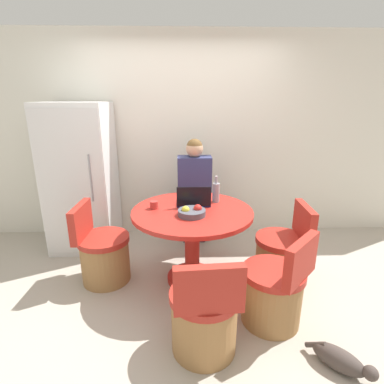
{
  "coord_description": "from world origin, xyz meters",
  "views": [
    {
      "loc": [
        -0.0,
        -2.47,
        1.81
      ],
      "look_at": [
        0.09,
        0.32,
        0.92
      ],
      "focal_mm": 28.0,
      "sensor_mm": 36.0,
      "label": 1
    }
  ],
  "objects_px": {
    "dining_table": "(192,229)",
    "fruit_bowl": "(192,212)",
    "chair_left_side": "(103,255)",
    "laptop": "(194,201)",
    "bottle": "(216,192)",
    "chair_near_camera": "(205,318)",
    "chair_near_right_corner": "(274,292)",
    "person_seated": "(194,188)",
    "chair_right_side": "(282,256)",
    "cat": "(341,360)",
    "refrigerator": "(82,178)"
  },
  "relations": [
    {
      "from": "dining_table",
      "to": "fruit_bowl",
      "type": "xyz_separation_m",
      "value": [
        -0.01,
        -0.14,
        0.23
      ]
    },
    {
      "from": "chair_left_side",
      "to": "laptop",
      "type": "distance_m",
      "value": 1.07
    },
    {
      "from": "bottle",
      "to": "laptop",
      "type": "bearing_deg",
      "value": -162.38
    },
    {
      "from": "chair_near_camera",
      "to": "chair_near_right_corner",
      "type": "distance_m",
      "value": 0.65
    },
    {
      "from": "person_seated",
      "to": "fruit_bowl",
      "type": "relative_size",
      "value": 5.31
    },
    {
      "from": "chair_right_side",
      "to": "chair_left_side",
      "type": "bearing_deg",
      "value": -89.82
    },
    {
      "from": "chair_right_side",
      "to": "laptop",
      "type": "distance_m",
      "value": 1.05
    },
    {
      "from": "laptop",
      "to": "bottle",
      "type": "distance_m",
      "value": 0.25
    },
    {
      "from": "dining_table",
      "to": "cat",
      "type": "bearing_deg",
      "value": -48.21
    },
    {
      "from": "chair_right_side",
      "to": "bottle",
      "type": "bearing_deg",
      "value": -110.02
    },
    {
      "from": "dining_table",
      "to": "bottle",
      "type": "xyz_separation_m",
      "value": [
        0.25,
        0.23,
        0.31
      ]
    },
    {
      "from": "laptop",
      "to": "dining_table",
      "type": "bearing_deg",
      "value": 83.36
    },
    {
      "from": "refrigerator",
      "to": "fruit_bowl",
      "type": "xyz_separation_m",
      "value": [
        1.3,
        -0.98,
        -0.07
      ]
    },
    {
      "from": "dining_table",
      "to": "chair_right_side",
      "type": "distance_m",
      "value": 0.95
    },
    {
      "from": "chair_left_side",
      "to": "cat",
      "type": "distance_m",
      "value": 2.22
    },
    {
      "from": "refrigerator",
      "to": "dining_table",
      "type": "relative_size",
      "value": 1.5
    },
    {
      "from": "chair_left_side",
      "to": "laptop",
      "type": "relative_size",
      "value": 2.45
    },
    {
      "from": "person_seated",
      "to": "bottle",
      "type": "relative_size",
      "value": 4.92
    },
    {
      "from": "chair_near_right_corner",
      "to": "person_seated",
      "type": "bearing_deg",
      "value": -113.47
    },
    {
      "from": "fruit_bowl",
      "to": "dining_table",
      "type": "bearing_deg",
      "value": 86.77
    },
    {
      "from": "dining_table",
      "to": "laptop",
      "type": "height_order",
      "value": "laptop"
    },
    {
      "from": "refrigerator",
      "to": "cat",
      "type": "bearing_deg",
      "value": -40.29
    },
    {
      "from": "refrigerator",
      "to": "dining_table",
      "type": "height_order",
      "value": "refrigerator"
    },
    {
      "from": "laptop",
      "to": "bottle",
      "type": "height_order",
      "value": "bottle"
    },
    {
      "from": "refrigerator",
      "to": "laptop",
      "type": "height_order",
      "value": "refrigerator"
    },
    {
      "from": "chair_left_side",
      "to": "chair_right_side",
      "type": "distance_m",
      "value": 1.81
    },
    {
      "from": "chair_near_right_corner",
      "to": "dining_table",
      "type": "bearing_deg",
      "value": -90.0
    },
    {
      "from": "chair_left_side",
      "to": "chair_near_right_corner",
      "type": "bearing_deg",
      "value": -110.85
    },
    {
      "from": "chair_near_camera",
      "to": "bottle",
      "type": "height_order",
      "value": "bottle"
    },
    {
      "from": "chair_near_camera",
      "to": "cat",
      "type": "bearing_deg",
      "value": 163.68
    },
    {
      "from": "dining_table",
      "to": "chair_right_side",
      "type": "relative_size",
      "value": 1.43
    },
    {
      "from": "chair_near_right_corner",
      "to": "chair_near_camera",
      "type": "bearing_deg",
      "value": -21.16
    },
    {
      "from": "chair_near_camera",
      "to": "person_seated",
      "type": "distance_m",
      "value": 1.77
    },
    {
      "from": "dining_table",
      "to": "refrigerator",
      "type": "bearing_deg",
      "value": 147.26
    },
    {
      "from": "chair_right_side",
      "to": "bottle",
      "type": "xyz_separation_m",
      "value": [
        -0.65,
        0.27,
        0.6
      ]
    },
    {
      "from": "fruit_bowl",
      "to": "cat",
      "type": "relative_size",
      "value": 0.69
    },
    {
      "from": "dining_table",
      "to": "cat",
      "type": "relative_size",
      "value": 3.15
    },
    {
      "from": "person_seated",
      "to": "laptop",
      "type": "height_order",
      "value": "person_seated"
    },
    {
      "from": "refrigerator",
      "to": "chair_near_right_corner",
      "type": "bearing_deg",
      "value": -36.82
    },
    {
      "from": "chair_near_right_corner",
      "to": "person_seated",
      "type": "relative_size",
      "value": 0.6
    },
    {
      "from": "chair_left_side",
      "to": "fruit_bowl",
      "type": "bearing_deg",
      "value": -98.7
    },
    {
      "from": "chair_left_side",
      "to": "chair_near_right_corner",
      "type": "xyz_separation_m",
      "value": [
        1.55,
        -0.66,
        0.0
      ]
    },
    {
      "from": "chair_left_side",
      "to": "fruit_bowl",
      "type": "xyz_separation_m",
      "value": [
        0.89,
        -0.17,
        0.53
      ]
    },
    {
      "from": "bottle",
      "to": "cat",
      "type": "distance_m",
      "value": 1.73
    },
    {
      "from": "chair_near_right_corner",
      "to": "person_seated",
      "type": "height_order",
      "value": "person_seated"
    },
    {
      "from": "chair_near_camera",
      "to": "dining_table",
      "type": "bearing_deg",
      "value": -90.0
    },
    {
      "from": "laptop",
      "to": "fruit_bowl",
      "type": "xyz_separation_m",
      "value": [
        -0.03,
        -0.29,
        -0.01
      ]
    },
    {
      "from": "chair_left_side",
      "to": "person_seated",
      "type": "height_order",
      "value": "person_seated"
    },
    {
      "from": "dining_table",
      "to": "chair_near_right_corner",
      "type": "relative_size",
      "value": 1.43
    },
    {
      "from": "chair_near_camera",
      "to": "laptop",
      "type": "xyz_separation_m",
      "value": [
        -0.04,
        1.06,
        0.53
      ]
    }
  ]
}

